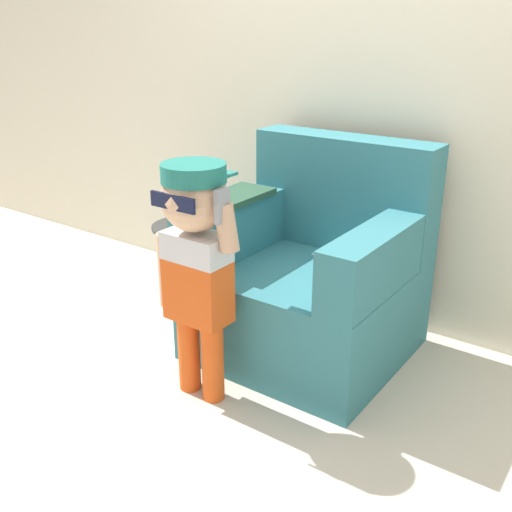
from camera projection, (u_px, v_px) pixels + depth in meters
ground_plane at (288, 362)px, 2.86m from camera, size 10.00×10.00×0.00m
wall_back at (372, 69)px, 2.92m from camera, size 10.00×0.05×2.60m
armchair at (311, 277)px, 2.88m from camera, size 0.94×0.88×1.01m
person_child at (196, 247)px, 2.38m from camera, size 0.42×0.31×1.02m
side_table at (186, 256)px, 3.37m from camera, size 0.37×0.37×0.47m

